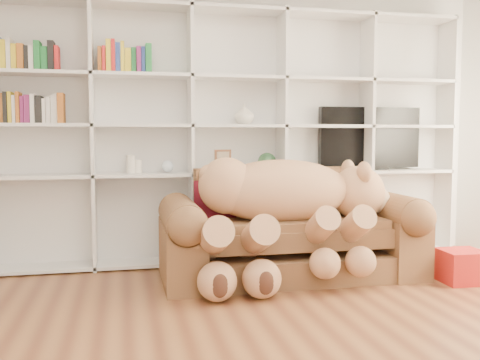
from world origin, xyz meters
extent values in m
plane|color=brown|center=(0.00, 0.00, 0.00)|extent=(5.00, 5.00, 0.00)
cube|color=white|center=(0.00, 2.50, 1.35)|extent=(5.00, 0.02, 2.70)
cube|color=white|center=(0.00, 2.46, 1.20)|extent=(4.40, 0.03, 2.40)
cube|color=white|center=(-1.32, 2.30, 1.20)|extent=(0.03, 0.35, 2.40)
cube|color=white|center=(-0.44, 2.30, 1.20)|extent=(0.03, 0.35, 2.40)
cube|color=white|center=(0.44, 2.30, 1.20)|extent=(0.03, 0.35, 2.40)
cube|color=white|center=(1.32, 2.30, 1.20)|extent=(0.03, 0.35, 2.40)
cube|color=white|center=(2.20, 2.30, 1.20)|extent=(0.03, 0.35, 2.40)
cube|color=white|center=(0.00, 2.30, 0.03)|extent=(4.40, 0.35, 0.03)
cube|color=white|center=(0.00, 2.30, 0.85)|extent=(4.40, 0.35, 0.03)
cube|color=white|center=(0.00, 2.30, 1.30)|extent=(4.40, 0.35, 0.03)
cube|color=white|center=(0.00, 2.30, 1.75)|extent=(4.40, 0.35, 0.03)
cube|color=white|center=(0.00, 2.30, 2.37)|extent=(4.40, 0.35, 0.03)
cube|color=brown|center=(0.33, 1.64, 0.11)|extent=(2.08, 0.84, 0.22)
cube|color=brown|center=(0.33, 1.62, 0.44)|extent=(1.54, 0.69, 0.30)
cube|color=brown|center=(0.33, 2.01, 0.64)|extent=(1.54, 0.20, 0.54)
cube|color=brown|center=(-0.60, 1.64, 0.27)|extent=(0.32, 0.94, 0.54)
cube|color=brown|center=(1.26, 1.64, 0.27)|extent=(0.32, 0.94, 0.54)
cylinder|color=brown|center=(-0.60, 1.64, 0.54)|extent=(0.32, 0.89, 0.32)
cylinder|color=brown|center=(1.26, 1.64, 0.54)|extent=(0.32, 0.89, 0.32)
ellipsoid|color=tan|center=(0.22, 1.59, 0.75)|extent=(1.21, 0.59, 0.52)
sphere|color=tan|center=(-0.24, 1.59, 0.80)|extent=(0.46, 0.46, 0.46)
sphere|color=tan|center=(0.91, 1.59, 0.72)|extent=(0.46, 0.46, 0.46)
sphere|color=beige|center=(1.09, 1.59, 0.65)|extent=(0.23, 0.23, 0.23)
sphere|color=#3C2015|center=(1.18, 1.59, 0.64)|extent=(0.07, 0.07, 0.07)
ellipsoid|color=tan|center=(0.89, 1.43, 0.91)|extent=(0.11, 0.18, 0.18)
ellipsoid|color=tan|center=(0.89, 1.75, 0.91)|extent=(0.11, 0.18, 0.18)
sphere|color=tan|center=(-0.39, 1.59, 0.90)|extent=(0.16, 0.16, 0.16)
cylinder|color=tan|center=(0.43, 1.27, 0.47)|extent=(0.20, 0.56, 0.41)
cylinder|color=tan|center=(0.72, 1.27, 0.47)|extent=(0.20, 0.56, 0.41)
cylinder|color=tan|center=(-0.41, 1.27, 0.42)|extent=(0.23, 0.65, 0.47)
cylinder|color=tan|center=(-0.07, 1.27, 0.42)|extent=(0.23, 0.65, 0.47)
sphere|color=tan|center=(0.43, 1.10, 0.24)|extent=(0.24, 0.24, 0.24)
sphere|color=tan|center=(0.72, 1.10, 0.24)|extent=(0.24, 0.24, 0.24)
sphere|color=tan|center=(-0.41, 1.10, 0.15)|extent=(0.29, 0.29, 0.29)
sphere|color=tan|center=(-0.07, 1.10, 0.15)|extent=(0.29, 0.29, 0.29)
cube|color=maroon|center=(-0.30, 1.83, 0.64)|extent=(0.37, 0.23, 0.37)
cube|color=red|center=(1.65, 1.17, 0.13)|extent=(0.35, 0.33, 0.27)
cube|color=black|center=(1.38, 2.35, 1.19)|extent=(1.06, 0.08, 0.61)
cube|color=black|center=(1.38, 2.35, 0.89)|extent=(0.35, 0.18, 0.04)
cube|color=brown|center=(-0.14, 2.30, 0.98)|extent=(0.16, 0.05, 0.20)
sphere|color=#2E5935|center=(0.30, 2.30, 0.95)|extent=(0.18, 0.18, 0.18)
cylinder|color=silver|center=(-0.99, 2.30, 0.95)|extent=(0.10, 0.10, 0.16)
cylinder|color=silver|center=(-0.93, 2.30, 0.93)|extent=(0.09, 0.09, 0.12)
sphere|color=silver|center=(-0.66, 2.30, 0.93)|extent=(0.11, 0.11, 0.11)
imported|color=beige|center=(0.07, 2.30, 1.41)|extent=(0.24, 0.24, 0.19)
camera|label=1|loc=(-1.06, -2.66, 1.21)|focal=40.00mm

